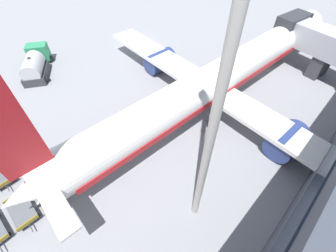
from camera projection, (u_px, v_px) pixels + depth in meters
ground_plane at (137, 43)px, 37.00m from camera, size 500.00×500.00×0.00m
airplane at (217, 79)px, 24.96m from camera, size 35.45×45.32×14.00m
fuel_tanker_primary at (36, 65)px, 30.16m from camera, size 7.50×6.18×3.04m
baggage_dolly_row_mid_a_col_b at (0, 175)px, 19.83m from camera, size 3.66×1.76×0.92m
baggage_dolly_row_mid_a_col_c at (22, 211)px, 17.65m from camera, size 3.67×1.78×0.92m
baggage_dolly_row_mid_b_col_a at (9, 133)px, 23.12m from camera, size 3.64×1.72×0.92m
baggage_dolly_row_mid_b_col_b at (27, 158)px, 21.01m from camera, size 3.64×1.72×0.92m
baggage_dolly_row_mid_b_col_c at (47, 192)px, 18.71m from camera, size 3.69×1.85×0.92m
apron_light_mast at (237, 19)px, 7.00m from camera, size 2.00×0.70×26.23m
stand_guidance_stripe at (144, 136)px, 23.43m from camera, size 2.06×22.62×0.01m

